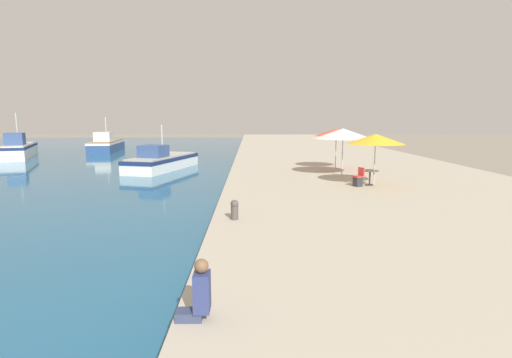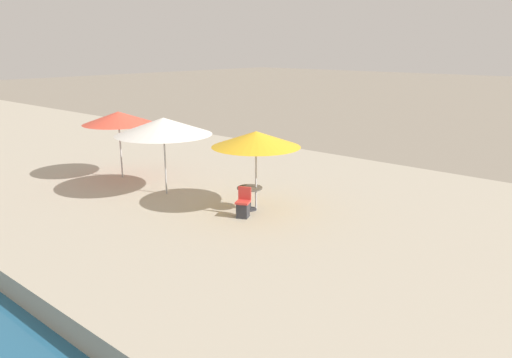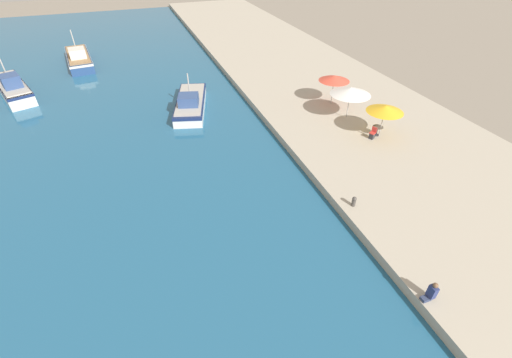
# 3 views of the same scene
# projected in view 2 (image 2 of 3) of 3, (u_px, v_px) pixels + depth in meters

# --- Properties ---
(quay_promenade) EXTENTS (16.00, 90.00, 0.64)m
(quay_promenade) POSITION_uv_depth(u_px,v_px,m) (38.00, 149.00, 26.77)
(quay_promenade) COLOR #B2A893
(quay_promenade) RESTS_ON ground_plane
(cafe_umbrella_pink) EXTENTS (2.77, 2.77, 2.52)m
(cafe_umbrella_pink) POSITION_uv_depth(u_px,v_px,m) (256.00, 139.00, 15.31)
(cafe_umbrella_pink) COLOR #B7B7B7
(cafe_umbrella_pink) RESTS_ON quay_promenade
(cafe_umbrella_white) EXTENTS (3.32, 3.32, 2.69)m
(cafe_umbrella_white) POSITION_uv_depth(u_px,v_px,m) (163.00, 126.00, 16.95)
(cafe_umbrella_white) COLOR #B7B7B7
(cafe_umbrella_white) RESTS_ON quay_promenade
(cafe_umbrella_striped) EXTENTS (2.74, 2.74, 2.61)m
(cafe_umbrella_striped) POSITION_uv_depth(u_px,v_px,m) (118.00, 118.00, 19.10)
(cafe_umbrella_striped) COLOR #B7B7B7
(cafe_umbrella_striped) RESTS_ON quay_promenade
(cafe_table) EXTENTS (0.80, 0.80, 0.74)m
(cafe_table) POSITION_uv_depth(u_px,v_px,m) (250.00, 194.00, 15.71)
(cafe_table) COLOR #333338
(cafe_table) RESTS_ON quay_promenade
(cafe_chair_left) EXTENTS (0.56, 0.55, 0.91)m
(cafe_chair_left) POSITION_uv_depth(u_px,v_px,m) (243.00, 207.00, 15.09)
(cafe_chair_left) COLOR #2D2D33
(cafe_chair_left) RESTS_ON quay_promenade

